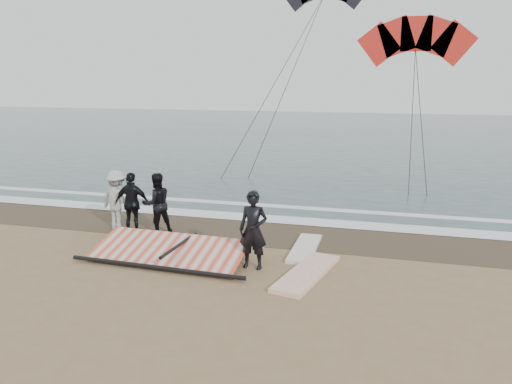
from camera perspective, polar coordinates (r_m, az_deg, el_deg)
ground at (r=11.03m, az=1.08°, el=-11.85°), size 120.00×120.00×0.00m
sea at (r=43.04m, az=11.88°, el=6.47°), size 120.00×54.00×0.02m
wet_sand at (r=15.14m, az=5.23°, el=-4.89°), size 120.00×2.80×0.01m
foam_near at (r=16.46m, az=6.08°, el=-3.37°), size 120.00×0.90×0.01m
foam_far at (r=18.08m, az=6.94°, el=-1.91°), size 120.00×0.45×0.01m
man_main at (r=12.25m, az=-0.32°, el=-4.36°), size 0.74×0.51×1.97m
board_white at (r=12.16m, az=5.83°, el=-9.21°), size 1.32×2.79×0.11m
board_cream at (r=13.86m, az=5.62°, el=-6.41°), size 0.63×2.35×0.10m
trio_cluster at (r=15.65m, az=-13.81°, el=-1.10°), size 2.65×1.17×1.88m
sail_rig at (r=13.32m, az=-9.95°, el=-6.69°), size 4.67×2.02×0.51m
kite_red at (r=32.11m, az=17.79°, el=15.82°), size 7.65×5.97×13.31m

